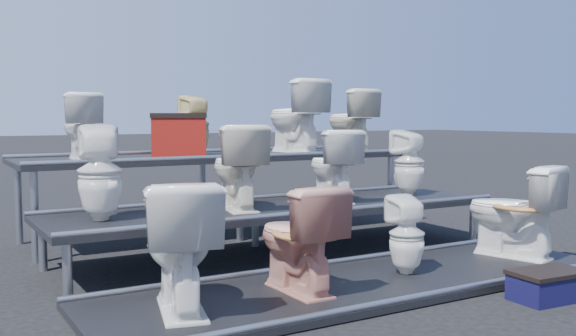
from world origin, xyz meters
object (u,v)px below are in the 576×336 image
red_crate (178,137)px  step_stool (548,287)px  toilet_0 (179,245)px  toilet_5 (237,167)px  toilet_10 (295,116)px  toilet_1 (298,238)px  toilet_3 (512,211)px  toilet_8 (81,126)px  toilet_6 (332,166)px  toilet_2 (407,235)px  toilet_7 (409,163)px  toilet_11 (350,120)px  toilet_4 (100,173)px  toilet_9 (195,125)px

red_crate → step_stool: bearing=-50.3°
toilet_0 → toilet_5: (1.04, 1.30, 0.36)m
toilet_10 → red_crate: toilet_10 is taller
toilet_1 → toilet_10: size_ratio=0.91×
toilet_3 → toilet_8: bearing=-55.7°
toilet_0 → toilet_10: toilet_10 is taller
toilet_1 → toilet_3: size_ratio=0.94×
toilet_6 → toilet_0: bearing=44.1°
toilet_2 → step_stool: size_ratio=1.20×
toilet_3 → toilet_7: bearing=-103.7°
toilet_11 → toilet_5: bearing=32.1°
toilet_7 → red_crate: (-1.99, 1.38, 0.26)m
toilet_3 → red_crate: red_crate is taller
toilet_1 → toilet_5: bearing=-97.7°
toilet_2 → toilet_3: size_ratio=0.76×
toilet_7 → toilet_11: bearing=-110.7°
toilet_7 → toilet_1: bearing=18.7°
toilet_2 → red_crate: bearing=-60.6°
toilet_3 → toilet_4: size_ratio=1.06×
toilet_10 → toilet_5: bearing=39.8°
toilet_6 → toilet_10: toilet_10 is taller
toilet_0 → step_stool: 2.55m
toilet_5 → red_crate: red_crate is taller
toilet_5 → toilet_7: toilet_5 is taller
toilet_5 → toilet_1: bearing=94.0°
toilet_0 → toilet_6: toilet_6 is taller
toilet_0 → toilet_2: 1.86m
toilet_1 → toilet_0: bearing=-0.2°
toilet_1 → toilet_11: toilet_11 is taller
toilet_2 → toilet_11: size_ratio=0.82×
toilet_8 → toilet_11: size_ratio=0.87×
toilet_3 → toilet_10: toilet_10 is taller
toilet_2 → step_stool: bearing=131.5°
toilet_3 → step_stool: size_ratio=1.59×
toilet_2 → toilet_6: 1.39m
toilet_5 → red_crate: 1.39m
toilet_0 → toilet_10: 3.64m
toilet_1 → toilet_5: 1.37m
toilet_8 → toilet_5: bearing=133.7°
toilet_7 → toilet_8: (-3.01, 1.30, 0.38)m
toilet_2 → toilet_9: 2.81m
toilet_5 → toilet_7: (1.98, 0.00, -0.03)m
toilet_6 → toilet_2: bearing=93.1°
toilet_5 → toilet_6: toilet_5 is taller
toilet_2 → toilet_5: toilet_5 is taller
toilet_9 → toilet_10: (1.23, 0.00, 0.09)m
toilet_1 → toilet_5: (0.17, 1.30, 0.40)m
toilet_7 → toilet_9: toilet_9 is taller
toilet_9 → red_crate: size_ratio=1.16×
step_stool → toilet_3: bearing=56.9°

